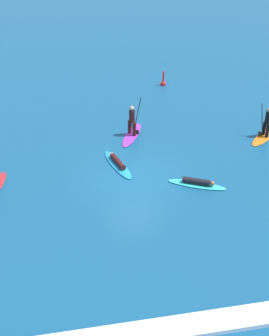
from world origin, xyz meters
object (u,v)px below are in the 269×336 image
object	(u,v)px
marker_buoy	(163,83)
surfer_on_purple_board	(132,128)
surfer_on_blue_board	(118,163)
surfer_on_orange_board	(266,130)
surfer_on_teal_board	(197,183)

from	to	relation	value
marker_buoy	surfer_on_purple_board	bearing A→B (deg)	-116.31
surfer_on_blue_board	marker_buoy	bearing A→B (deg)	-40.38
surfer_on_purple_board	surfer_on_blue_board	xyz separation A→B (m)	(-1.32, -3.11, -0.36)
surfer_on_orange_board	surfer_on_teal_board	bearing A→B (deg)	-3.91
surfer_on_orange_board	marker_buoy	xyz separation A→B (m)	(-3.83, 8.72, -0.26)
surfer_on_blue_board	marker_buoy	distance (m)	11.37
marker_buoy	surfer_on_teal_board	bearing A→B (deg)	-96.26
surfer_on_teal_board	surfer_on_purple_board	distance (m)	6.04
surfer_on_teal_board	surfer_on_blue_board	bearing A→B (deg)	170.32
surfer_on_teal_board	surfer_on_blue_board	size ratio (longest dim) A/B	0.89
surfer_on_purple_board	marker_buoy	world-z (taller)	surfer_on_purple_board
surfer_on_orange_board	marker_buoy	bearing A→B (deg)	-108.17
surfer_on_orange_board	marker_buoy	distance (m)	9.53
surfer_on_blue_board	surfer_on_teal_board	bearing A→B (deg)	-141.20
surfer_on_purple_board	surfer_on_blue_board	world-z (taller)	surfer_on_purple_board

